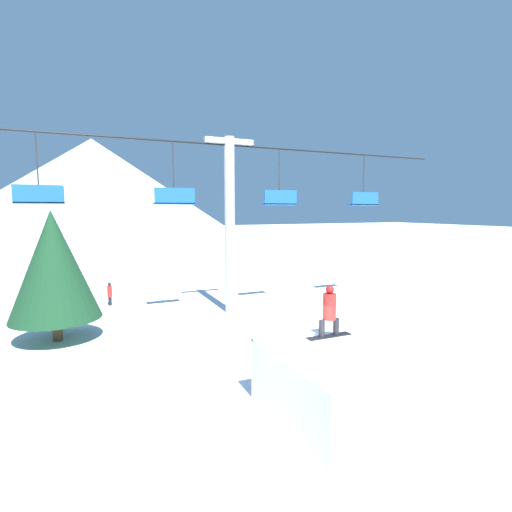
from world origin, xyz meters
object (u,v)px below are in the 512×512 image
snowboarder (329,311)px  distant_skier (110,293)px  pine_tree_near (54,265)px  snow_ramp (339,384)px

snowboarder → distant_skier: (-4.45, 13.27, -1.67)m
pine_tree_near → snowboarder: bearing=-50.2°
snowboarder → snow_ramp: bearing=-111.6°
snow_ramp → snowboarder: bearing=68.4°
snow_ramp → pine_tree_near: pine_tree_near is taller
snow_ramp → distant_skier: 14.88m
snow_ramp → distant_skier: snow_ramp is taller
snow_ramp → distant_skier: bearing=105.7°
pine_tree_near → distant_skier: 6.07m
snow_ramp → snowboarder: size_ratio=2.56×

